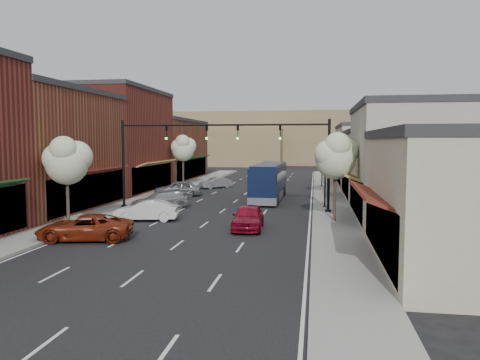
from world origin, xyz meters
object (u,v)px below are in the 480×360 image
at_px(tree_right_near, 336,155).
at_px(parked_car_e, 216,183).
at_px(coach_bus, 269,181).
at_px(parked_car_a, 85,227).
at_px(parked_car_c, 159,201).
at_px(parked_car_b, 147,211).
at_px(lamp_post_far, 322,162).
at_px(signal_mast_right, 296,151).
at_px(tree_left_near, 67,160).
at_px(tree_left_far, 183,148).
at_px(lamp_post_near, 325,171).
at_px(signal_mast_left, 152,151).
at_px(parked_car_d, 178,188).
at_px(tree_right_far, 329,155).
at_px(red_hatchback, 248,217).

distance_m(tree_right_near, parked_car_e, 24.90).
height_order(coach_bus, parked_car_a, coach_bus).
distance_m(coach_bus, parked_car_c, 10.91).
bearing_deg(parked_car_b, lamp_post_far, 145.45).
distance_m(signal_mast_right, tree_left_near, 16.05).
bearing_deg(tree_left_far, lamp_post_near, -43.89).
distance_m(signal_mast_left, parked_car_d, 9.63).
bearing_deg(tree_right_near, parked_car_a, -150.87).
height_order(signal_mast_right, tree_right_far, signal_mast_right).
distance_m(tree_right_far, parked_car_b, 21.48).
bearing_deg(lamp_post_far, coach_bus, -111.59).
bearing_deg(tree_right_far, signal_mast_left, -139.46).
bearing_deg(lamp_post_far, parked_car_d, -141.37).
height_order(tree_left_far, parked_car_c, tree_left_far).
bearing_deg(tree_left_near, parked_car_a, -50.65).
bearing_deg(signal_mast_left, parked_car_e, 85.25).
xyz_separation_m(tree_right_near, red_hatchback, (-5.33, -3.06, -3.70)).
xyz_separation_m(tree_right_far, lamp_post_far, (-0.55, 8.06, -0.99)).
xyz_separation_m(signal_mast_right, tree_right_far, (2.73, 11.95, -0.63)).
xyz_separation_m(coach_bus, parked_car_c, (-7.98, -7.37, -1.06)).
height_order(lamp_post_near, coach_bus, lamp_post_near).
relative_size(parked_car_d, parked_car_e, 1.20).
height_order(lamp_post_far, parked_car_a, lamp_post_far).
relative_size(signal_mast_right, tree_right_near, 1.38).
relative_size(lamp_post_far, parked_car_d, 0.97).
bearing_deg(tree_left_near, red_hatchback, 4.75).
distance_m(tree_right_near, lamp_post_near, 6.74).
xyz_separation_m(tree_left_near, coach_bus, (11.11, 15.57, -2.48)).
height_order(tree_right_near, parked_car_a, tree_right_near).
xyz_separation_m(tree_right_far, lamp_post_near, (-0.55, -9.44, -0.99)).
height_order(signal_mast_right, tree_right_near, signal_mast_right).
height_order(signal_mast_right, red_hatchback, signal_mast_right).
height_order(parked_car_a, parked_car_c, parked_car_a).
distance_m(signal_mast_left, lamp_post_far, 24.14).
height_order(red_hatchback, parked_car_d, parked_car_d).
height_order(tree_right_near, parked_car_c, tree_right_near).
xyz_separation_m(parked_car_a, parked_car_e, (1.10, 28.77, -0.08)).
height_order(red_hatchback, parked_car_b, red_hatchback).
relative_size(red_hatchback, parked_car_e, 1.16).
xyz_separation_m(tree_right_far, parked_car_c, (-13.47, -11.80, -3.31)).
distance_m(signal_mast_left, parked_car_a, 12.30).
relative_size(tree_left_far, parked_car_e, 1.60).
bearing_deg(parked_car_e, parked_car_a, -46.07).
bearing_deg(lamp_post_near, parked_car_d, 155.73).
relative_size(tree_right_near, parked_car_c, 1.28).
height_order(parked_car_b, parked_car_e, parked_car_b).
bearing_deg(tree_right_near, tree_left_far, 127.04).
xyz_separation_m(parked_car_a, parked_car_d, (-0.90, 20.47, 0.07)).
height_order(red_hatchback, parked_car_e, red_hatchback).
xyz_separation_m(lamp_post_near, parked_car_a, (-13.10, -14.16, -2.30)).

